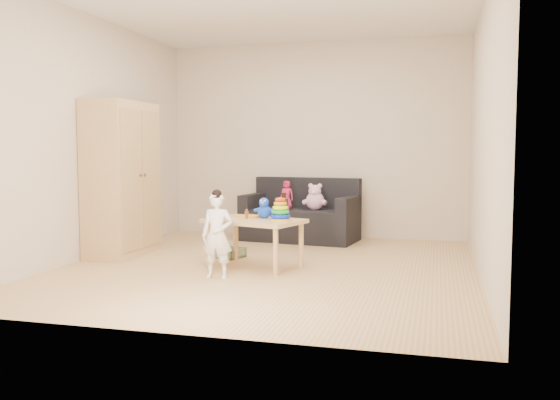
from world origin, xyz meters
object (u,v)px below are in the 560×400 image
(toddler, at_px, (217,236))
(sofa, at_px, (300,225))
(wardrobe, at_px, (122,179))
(play_table, at_px, (254,243))

(toddler, bearing_deg, sofa, 78.84)
(wardrobe, distance_m, sofa, 2.36)
(sofa, bearing_deg, play_table, -83.64)
(toddler, bearing_deg, play_table, 66.64)
(play_table, bearing_deg, toddler, -107.15)
(wardrobe, xyz_separation_m, sofa, (1.66, 1.54, -0.64))
(toddler, bearing_deg, wardrobe, 142.75)
(wardrobe, height_order, toddler, wardrobe)
(wardrobe, xyz_separation_m, play_table, (1.62, -0.31, -0.60))
(wardrobe, height_order, play_table, wardrobe)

